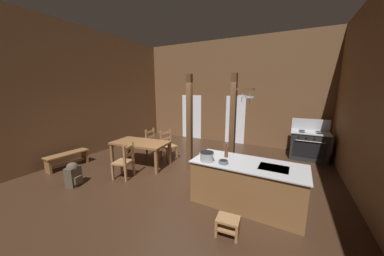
# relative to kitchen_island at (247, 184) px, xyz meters

# --- Properties ---
(ground_plane) EXTENTS (8.51, 9.20, 0.10)m
(ground_plane) POSITION_rel_kitchen_island_xyz_m (-1.82, 0.29, -0.49)
(ground_plane) COLOR #382316
(wall_back) EXTENTS (8.51, 0.14, 4.38)m
(wall_back) POSITION_rel_kitchen_island_xyz_m (-1.82, 4.56, 1.74)
(wall_back) COLOR brown
(wall_back) RESTS_ON ground_plane
(wall_left) EXTENTS (0.14, 9.20, 4.38)m
(wall_left) POSITION_rel_kitchen_island_xyz_m (-5.75, 0.29, 1.74)
(wall_left) COLOR brown
(wall_left) RESTS_ON ground_plane
(glazed_door_back_left) EXTENTS (1.00, 0.01, 2.05)m
(glazed_door_back_left) POSITION_rel_kitchen_island_xyz_m (-3.56, 4.49, 0.58)
(glazed_door_back_left) COLOR white
(glazed_door_back_left) RESTS_ON ground_plane
(glazed_panel_back_right) EXTENTS (0.84, 0.01, 2.05)m
(glazed_panel_back_right) POSITION_rel_kitchen_island_xyz_m (-1.44, 4.49, 0.58)
(glazed_panel_back_right) COLOR white
(glazed_panel_back_right) RESTS_ON ground_plane
(kitchen_island) EXTENTS (2.19, 1.03, 0.89)m
(kitchen_island) POSITION_rel_kitchen_island_xyz_m (0.00, 0.00, 0.00)
(kitchen_island) COLOR brown
(kitchen_island) RESTS_ON ground_plane
(stove_range) EXTENTS (1.16, 0.84, 1.32)m
(stove_range) POSITION_rel_kitchen_island_xyz_m (1.31, 3.66, 0.04)
(stove_range) COLOR black
(stove_range) RESTS_ON ground_plane
(support_post_with_pot_rack) EXTENTS (0.60, 0.24, 2.73)m
(support_post_with_pot_rack) POSITION_rel_kitchen_island_xyz_m (-0.64, 1.23, 1.01)
(support_post_with_pot_rack) COLOR brown
(support_post_with_pot_rack) RESTS_ON ground_plane
(support_post_center) EXTENTS (0.14, 0.14, 2.73)m
(support_post_center) POSITION_rel_kitchen_island_xyz_m (-1.84, 1.02, 0.92)
(support_post_center) COLOR brown
(support_post_center) RESTS_ON ground_plane
(step_stool) EXTENTS (0.38, 0.31, 0.30)m
(step_stool) POSITION_rel_kitchen_island_xyz_m (-0.08, -1.00, -0.27)
(step_stool) COLOR #9E7044
(step_stool) RESTS_ON ground_plane
(dining_table) EXTENTS (1.78, 1.05, 0.74)m
(dining_table) POSITION_rel_kitchen_island_xyz_m (-3.36, 0.67, 0.21)
(dining_table) COLOR brown
(dining_table) RESTS_ON ground_plane
(ladderback_chair_near_window) EXTENTS (0.48, 0.48, 0.95)m
(ladderback_chair_near_window) POSITION_rel_kitchen_island_xyz_m (-3.57, 1.54, 0.01)
(ladderback_chair_near_window) COLOR #9E7044
(ladderback_chair_near_window) RESTS_ON ground_plane
(ladderback_chair_by_post) EXTENTS (0.52, 0.52, 0.95)m
(ladderback_chair_by_post) POSITION_rel_kitchen_island_xyz_m (-3.12, -0.23, 0.01)
(ladderback_chair_by_post) COLOR #9E7044
(ladderback_chair_by_post) RESTS_ON ground_plane
(ladderback_chair_at_table_end) EXTENTS (0.58, 0.58, 0.95)m
(ladderback_chair_at_table_end) POSITION_rel_kitchen_island_xyz_m (-2.96, 1.57, 0.01)
(ladderback_chair_at_table_end) COLOR #9E7044
(ladderback_chair_at_table_end) RESTS_ON ground_plane
(bench_along_left_wall) EXTENTS (0.45, 1.19, 0.44)m
(bench_along_left_wall) POSITION_rel_kitchen_island_xyz_m (-5.21, -0.50, -0.15)
(bench_along_left_wall) COLOR brown
(bench_along_left_wall) RESTS_ON ground_plane
(backpack) EXTENTS (0.35, 0.36, 0.60)m
(backpack) POSITION_rel_kitchen_island_xyz_m (-3.91, -1.12, -0.13)
(backpack) COLOR #4C4233
(backpack) RESTS_ON ground_plane
(stockpot_on_counter) EXTENTS (0.35, 0.28, 0.20)m
(stockpot_on_counter) POSITION_rel_kitchen_island_xyz_m (-0.76, -0.27, 0.54)
(stockpot_on_counter) COLOR #B7BABF
(stockpot_on_counter) RESTS_ON kitchen_island
(mixing_bowl_on_counter) EXTENTS (0.19, 0.19, 0.07)m
(mixing_bowl_on_counter) POSITION_rel_kitchen_island_xyz_m (-0.42, -0.25, 0.48)
(mixing_bowl_on_counter) COLOR slate
(mixing_bowl_on_counter) RESTS_ON kitchen_island
(bottle_tall_on_counter) EXTENTS (0.08, 0.08, 0.29)m
(bottle_tall_on_counter) POSITION_rel_kitchen_island_xyz_m (-0.49, 0.14, 0.56)
(bottle_tall_on_counter) COLOR #56331E
(bottle_tall_on_counter) RESTS_ON kitchen_island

